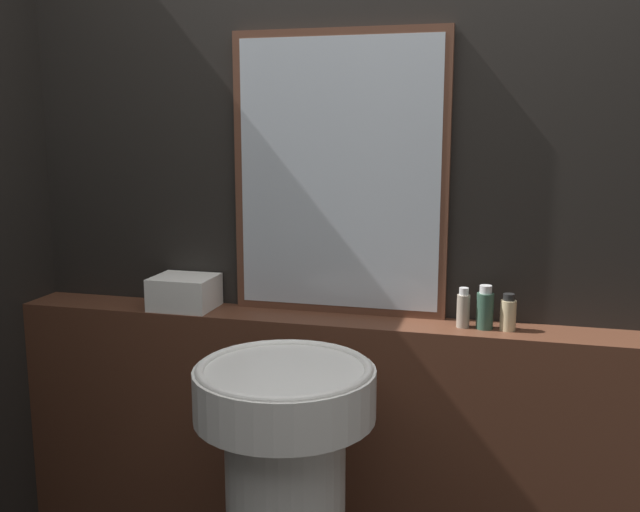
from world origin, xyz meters
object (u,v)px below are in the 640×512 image
(conditioner_bottle, at_px, (485,309))
(lotion_bottle, at_px, (508,313))
(shampoo_bottle, at_px, (463,309))
(pedestal_sink, at_px, (286,500))
(mirror, at_px, (339,175))
(towel_stack, at_px, (185,292))

(conditioner_bottle, height_order, lotion_bottle, conditioner_bottle)
(conditioner_bottle, bearing_deg, shampoo_bottle, 180.00)
(pedestal_sink, relative_size, conditioner_bottle, 6.72)
(lotion_bottle, bearing_deg, mirror, 172.06)
(mirror, height_order, conditioner_bottle, mirror)
(lotion_bottle, bearing_deg, pedestal_sink, -140.58)
(mirror, distance_m, conditioner_bottle, 0.62)
(towel_stack, bearing_deg, shampoo_bottle, 0.00)
(towel_stack, height_order, conditioner_bottle, conditioner_bottle)
(shampoo_bottle, distance_m, conditioner_bottle, 0.07)
(mirror, relative_size, towel_stack, 4.42)
(towel_stack, distance_m, shampoo_bottle, 0.93)
(towel_stack, distance_m, conditioner_bottle, 1.00)
(towel_stack, relative_size, conditioner_bottle, 1.53)
(lotion_bottle, bearing_deg, shampoo_bottle, 180.00)
(pedestal_sink, height_order, mirror, mirror)
(mirror, bearing_deg, conditioner_bottle, -9.07)
(pedestal_sink, bearing_deg, conditioner_bottle, 43.11)
(mirror, height_order, lotion_bottle, mirror)
(towel_stack, bearing_deg, lotion_bottle, 0.00)
(pedestal_sink, relative_size, mirror, 1.00)
(pedestal_sink, distance_m, lotion_bottle, 0.85)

